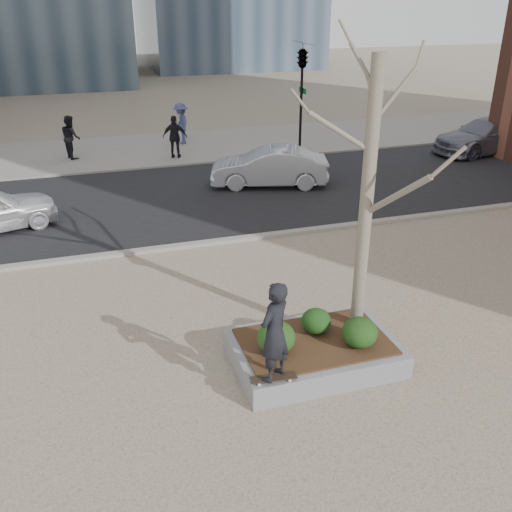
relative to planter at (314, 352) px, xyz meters
name	(u,v)px	position (x,y,z in m)	size (l,w,h in m)	color
ground	(263,372)	(-1.00, 0.00, -0.23)	(120.00, 120.00, 0.00)	tan
street	(170,200)	(-1.00, 10.00, -0.21)	(60.00, 8.00, 0.02)	black
far_sidewalk	(142,150)	(-1.00, 17.00, -0.21)	(60.00, 6.00, 0.02)	gray
planter	(314,352)	(0.00, 0.00, 0.00)	(3.00, 2.00, 0.45)	gray
planter_mulch	(314,341)	(0.00, 0.00, 0.25)	(2.70, 1.70, 0.04)	#382314
sycamore_tree	(370,157)	(1.00, 0.30, 3.56)	(2.80, 2.80, 6.60)	gray
shrub_left	(276,337)	(-0.80, -0.11, 0.56)	(0.69, 0.69, 0.58)	#1A3B12
shrub_middle	(316,321)	(0.13, 0.27, 0.50)	(0.56, 0.56, 0.48)	#163A12
shrub_right	(360,332)	(0.71, -0.39, 0.54)	(0.65, 0.65, 0.55)	#183210
skateboard	(274,379)	(-1.10, -0.86, 0.26)	(0.78, 0.20, 0.07)	black
skateboarder	(274,332)	(-1.10, -0.86, 1.18)	(0.64, 0.42, 1.76)	black
car_silver	(269,167)	(2.68, 10.44, 0.47)	(1.44, 4.12, 1.36)	#AAACB3
car_third	(486,136)	(13.11, 12.09, 0.50)	(1.99, 4.88, 1.42)	slate
pedestrian_a	(71,137)	(-3.93, 16.46, 0.68)	(0.86, 0.67, 1.76)	black
pedestrian_b	(181,124)	(0.88, 17.55, 0.71)	(1.18, 0.68, 1.83)	#3E4571
pedestrian_c	(175,137)	(0.18, 15.20, 0.67)	(1.02, 0.43, 1.75)	black
traffic_light_far	(301,99)	(5.50, 14.60, 2.02)	(0.60, 2.48, 4.50)	black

